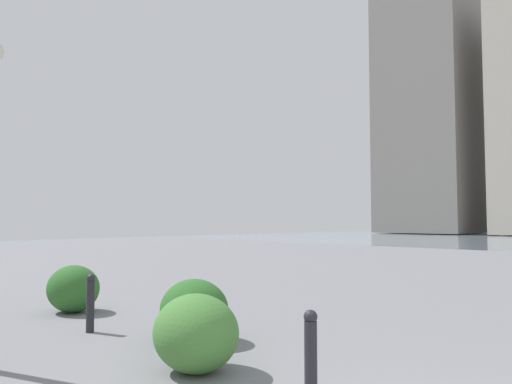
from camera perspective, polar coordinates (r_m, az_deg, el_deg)
building_annex at (r=76.43m, az=20.14°, el=9.31°), size 12.01×15.73×38.43m
bollard_near at (r=4.80m, az=6.44°, el=-18.41°), size 0.13×0.13×0.86m
bollard_mid at (r=7.99m, az=-18.83°, el=-12.09°), size 0.13×0.13×0.88m
shrub_low at (r=7.09m, az=-7.27°, el=-13.57°), size 1.02×0.92×0.87m
shrub_round at (r=5.71m, az=-7.07°, el=-16.09°), size 1.02×0.92×0.87m
shrub_wide at (r=9.79m, az=-20.63°, el=-10.56°), size 1.02×0.92×0.87m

